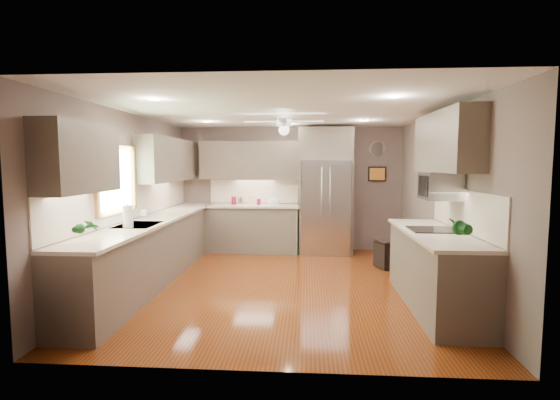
# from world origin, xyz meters

# --- Properties ---
(floor) EXTENTS (5.00, 5.00, 0.00)m
(floor) POSITION_xyz_m (0.00, 0.00, 0.00)
(floor) COLOR #4F220A
(floor) RESTS_ON ground
(ceiling) EXTENTS (5.00, 5.00, 0.00)m
(ceiling) POSITION_xyz_m (0.00, 0.00, 2.50)
(ceiling) COLOR white
(ceiling) RESTS_ON ground
(wall_back) EXTENTS (4.50, 0.00, 4.50)m
(wall_back) POSITION_xyz_m (0.00, 2.50, 1.25)
(wall_back) COLOR #64544C
(wall_back) RESTS_ON ground
(wall_front) EXTENTS (4.50, 0.00, 4.50)m
(wall_front) POSITION_xyz_m (0.00, -2.50, 1.25)
(wall_front) COLOR #64544C
(wall_front) RESTS_ON ground
(wall_left) EXTENTS (0.00, 5.00, 5.00)m
(wall_left) POSITION_xyz_m (-2.25, 0.00, 1.25)
(wall_left) COLOR #64544C
(wall_left) RESTS_ON ground
(wall_right) EXTENTS (0.00, 5.00, 5.00)m
(wall_right) POSITION_xyz_m (2.25, 0.00, 1.25)
(wall_right) COLOR #64544C
(wall_right) RESTS_ON ground
(canister_a) EXTENTS (0.11, 0.11, 0.16)m
(canister_a) POSITION_xyz_m (-1.12, 2.23, 1.02)
(canister_a) COLOR maroon
(canister_a) RESTS_ON back_run
(canister_b) EXTENTS (0.11, 0.11, 0.15)m
(canister_b) POSITION_xyz_m (-0.98, 2.24, 1.01)
(canister_b) COLOR silver
(canister_b) RESTS_ON back_run
(canister_c) EXTENTS (0.15, 0.15, 0.20)m
(canister_c) POSITION_xyz_m (-0.76, 2.22, 1.03)
(canister_c) COLOR beige
(canister_c) RESTS_ON back_run
(canister_d) EXTENTS (0.08, 0.08, 0.12)m
(canister_d) POSITION_xyz_m (-0.61, 2.19, 1.00)
(canister_d) COLOR maroon
(canister_d) RESTS_ON back_run
(soap_bottle) EXTENTS (0.10, 0.10, 0.18)m
(soap_bottle) POSITION_xyz_m (-2.08, 0.09, 1.03)
(soap_bottle) COLOR white
(soap_bottle) RESTS_ON left_run
(potted_plant_left) EXTENTS (0.19, 0.15, 0.33)m
(potted_plant_left) POSITION_xyz_m (-1.93, -1.78, 1.11)
(potted_plant_left) COLOR #17521A
(potted_plant_left) RESTS_ON left_run
(potted_plant_right) EXTENTS (0.23, 0.20, 0.35)m
(potted_plant_right) POSITION_xyz_m (1.90, -1.57, 1.12)
(potted_plant_right) COLOR #17521A
(potted_plant_right) RESTS_ON right_run
(bowl) EXTENTS (0.26, 0.26, 0.06)m
(bowl) POSITION_xyz_m (-0.31, 2.19, 0.97)
(bowl) COLOR beige
(bowl) RESTS_ON back_run
(left_run) EXTENTS (0.65, 4.70, 1.45)m
(left_run) POSITION_xyz_m (-1.95, 0.15, 0.48)
(left_run) COLOR #4F473A
(left_run) RESTS_ON ground
(back_run) EXTENTS (1.85, 0.65, 1.45)m
(back_run) POSITION_xyz_m (-0.72, 2.20, 0.48)
(back_run) COLOR #4F473A
(back_run) RESTS_ON ground
(uppers) EXTENTS (4.50, 4.70, 0.95)m
(uppers) POSITION_xyz_m (-0.74, 0.71, 1.87)
(uppers) COLOR #4F473A
(uppers) RESTS_ON wall_left
(window) EXTENTS (0.05, 1.12, 0.92)m
(window) POSITION_xyz_m (-2.22, -0.50, 1.55)
(window) COLOR #BFF2B2
(window) RESTS_ON wall_left
(sink) EXTENTS (0.50, 0.70, 0.32)m
(sink) POSITION_xyz_m (-1.93, -0.50, 0.91)
(sink) COLOR silver
(sink) RESTS_ON left_run
(refrigerator) EXTENTS (1.06, 0.75, 2.45)m
(refrigerator) POSITION_xyz_m (0.70, 2.16, 1.19)
(refrigerator) COLOR silver
(refrigerator) RESTS_ON ground
(right_run) EXTENTS (0.70, 2.20, 1.45)m
(right_run) POSITION_xyz_m (1.93, -0.80, 0.48)
(right_run) COLOR #4F473A
(right_run) RESTS_ON ground
(microwave) EXTENTS (0.43, 0.55, 0.34)m
(microwave) POSITION_xyz_m (2.03, -0.55, 1.48)
(microwave) COLOR silver
(microwave) RESTS_ON wall_right
(ceiling_fan) EXTENTS (1.18, 1.18, 0.32)m
(ceiling_fan) POSITION_xyz_m (-0.00, 0.30, 2.33)
(ceiling_fan) COLOR white
(ceiling_fan) RESTS_ON ceiling
(recessed_lights) EXTENTS (2.84, 3.14, 0.01)m
(recessed_lights) POSITION_xyz_m (-0.04, 0.40, 2.49)
(recessed_lights) COLOR white
(recessed_lights) RESTS_ON ceiling
(wall_clock) EXTENTS (0.30, 0.03, 0.30)m
(wall_clock) POSITION_xyz_m (1.75, 2.48, 2.05)
(wall_clock) COLOR white
(wall_clock) RESTS_ON wall_back
(framed_print) EXTENTS (0.36, 0.03, 0.30)m
(framed_print) POSITION_xyz_m (1.75, 2.48, 1.55)
(framed_print) COLOR black
(framed_print) RESTS_ON wall_back
(stool) EXTENTS (0.48, 0.48, 0.46)m
(stool) POSITION_xyz_m (1.73, 1.05, 0.24)
(stool) COLOR black
(stool) RESTS_ON ground
(paper_towel) EXTENTS (0.13, 0.13, 0.32)m
(paper_towel) POSITION_xyz_m (-1.95, -0.77, 1.08)
(paper_towel) COLOR white
(paper_towel) RESTS_ON left_run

